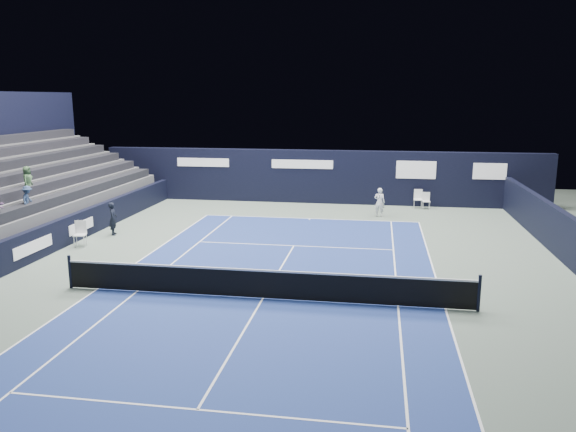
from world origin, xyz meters
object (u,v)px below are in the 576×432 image
object	(u,v)px
folding_chair_back_a	(418,197)
tennis_net	(263,283)
folding_chair_back_b	(426,199)
line_judge_chair	(80,232)
tennis_player	(379,202)

from	to	relation	value
folding_chair_back_a	tennis_net	bearing A→B (deg)	-106.62
folding_chair_back_b	tennis_net	xyz separation A→B (m)	(-6.09, -15.56, -0.02)
folding_chair_back_a	line_judge_chair	xyz separation A→B (m)	(-14.47, -10.73, 0.01)
folding_chair_back_b	tennis_player	size ratio (longest dim) A/B	0.61
tennis_net	folding_chair_back_b	bearing A→B (deg)	68.62
tennis_net	tennis_player	bearing A→B (deg)	74.91
folding_chair_back_a	line_judge_chair	size ratio (longest dim) A/B	0.99
folding_chair_back_b	line_judge_chair	world-z (taller)	line_judge_chair
tennis_net	line_judge_chair	bearing A→B (deg)	150.48
folding_chair_back_a	tennis_player	xyz separation A→B (m)	(-2.14, -2.71, 0.16)
tennis_player	line_judge_chair	bearing A→B (deg)	-146.93
folding_chair_back_a	tennis_player	world-z (taller)	tennis_player
line_judge_chair	tennis_player	size ratio (longest dim) A/B	0.70
folding_chair_back_a	folding_chair_back_b	distance (m)	0.47
folding_chair_back_a	folding_chair_back_b	xyz separation A→B (m)	(0.44, -0.17, -0.07)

